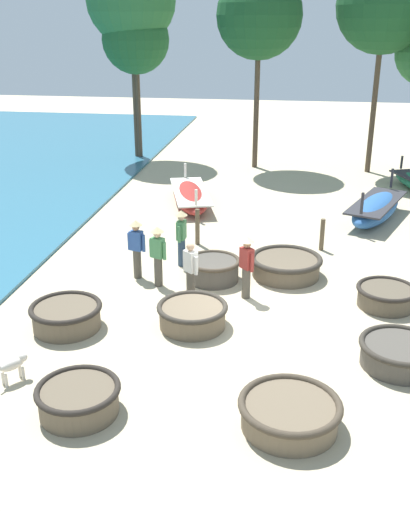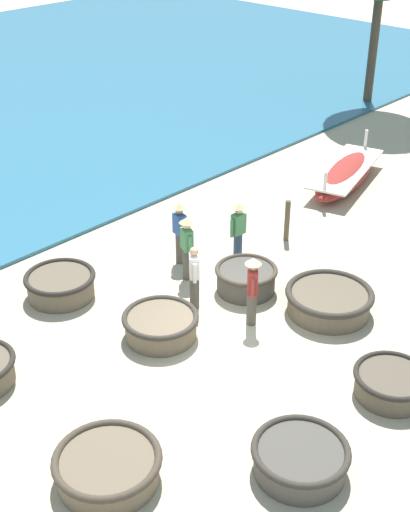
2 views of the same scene
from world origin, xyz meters
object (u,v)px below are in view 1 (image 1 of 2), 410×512
Objects in this scene: coracle_tilted at (213,269)px; tree_leftmost at (136,40)px; coracle_nearest at (78,398)px; coracle_front_left at (192,314)px; coracle_upturned at (290,413)px; fisherman_crouching at (247,263)px; long_boat_ochre_hull at (376,209)px; tree_rightmost at (384,5)px; dog at (14,365)px; fisherman_hauling at (191,271)px; fisherman_by_coracle at (181,234)px; mooring_post_shoreline at (197,227)px; mooring_post_mid_beach at (322,235)px; coracle_front_right at (399,353)px; coracle_center at (286,265)px; coracle_weathered at (66,315)px; fisherman_standing_right at (158,252)px; fisherman_standing_left at (137,245)px; tree_left_mid at (259,16)px; coracle_beside_post at (386,296)px; long_boat_white_hull at (190,196)px.

coracle_tilted is 0.20× the size of tree_leftmost.
coracle_front_left is at bearing 67.31° from coracle_nearest.
fisherman_crouching is (-1.22, 5.08, 0.66)m from coracle_upturned.
tree_rightmost reaches higher than long_boat_ochre_hull.
coracle_tilted is 2.58× the size of dog.
coracle_upturned is at bearing -68.76° from tree_leftmost.
coracle_tilted is 15.83m from tree_rightmost.
coracle_front_left is 0.99× the size of fisherman_crouching.
dog is (-2.82, -4.07, -0.46)m from fisherman_hauling.
mooring_post_shoreline is (0.17, 1.79, -0.38)m from fisherman_by_coracle.
fisherman_by_coracle is at bearing -155.08° from mooring_post_mid_beach.
coracle_center is (-2.43, 4.30, 0.02)m from coracle_front_right.
mooring_post_shoreline is at bearing 70.27° from coracle_weathered.
fisherman_standing_right is at bearing 121.48° from coracle_front_left.
tree_left_mid is at bearing 80.70° from fisherman_standing_left.
coracle_front_left is at bearing -119.78° from mooring_post_mid_beach.
long_boat_ochre_hull reaches higher than coracle_front_left.
tree_rightmost reaches higher than coracle_beside_post.
coracle_center is at bearing -119.01° from long_boat_ochre_hull.
mooring_post_shoreline is at bearing 96.97° from fisherman_hauling.
coracle_tilted is 16.42m from tree_leftmost.
fisherman_crouching is at bearing 141.19° from coracle_front_right.
fisherman_crouching is 0.23× the size of tree_leftmost.
fisherman_by_coracle is 15.08m from tree_leftmost.
dog is (-3.20, -5.42, 0.03)m from coracle_tilted.
fisherman_standing_left is at bearing 147.59° from fisherman_standing_right.
coracle_front_right is 0.19× the size of tree_left_mid.
fisherman_hauling is at bearing -83.03° from mooring_post_shoreline.
fisherman_crouching is (3.96, 2.24, 0.64)m from coracle_weathered.
tree_rightmost reaches higher than coracle_center.
fisherman_standing_right is 1.06× the size of fisherman_hauling.
coracle_front_left is at bearing 124.43° from coracle_upturned.
mooring_post_mid_beach is (4.38, 3.33, -0.46)m from fisherman_standing_right.
long_boat_white_hull is 2.70× the size of fisherman_standing_left.
fisherman_hauling is 2.10m from fisherman_standing_left.
long_boat_ochre_hull is 8.04m from fisherman_crouching.
coracle_weathered is 0.23× the size of tree_leftmost.
tree_rightmost is (0.43, 7.23, 6.72)m from long_boat_ochre_hull.
coracle_front_right is at bearing -38.81° from fisherman_crouching.
long_boat_ochre_hull is (0.49, 6.93, 0.13)m from coracle_beside_post.
fisherman_by_coracle is at bearing 64.57° from coracle_weathered.
long_boat_white_hull reaches higher than coracle_front_right.
fisherman_by_coracle is 1.84m from mooring_post_shoreline.
fisherman_crouching reaches higher than coracle_tilted.
dog is at bearing -167.13° from coracle_front_right.
tree_left_mid reaches higher than fisherman_standing_left.
coracle_nearest is 0.21× the size of tree_leftmost.
coracle_beside_post is (2.27, 5.12, -0.01)m from coracle_upturned.
fisherman_hauling reaches higher than coracle_center.
long_boat_ochre_hull is 2.53× the size of fisherman_standing_right.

